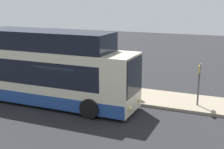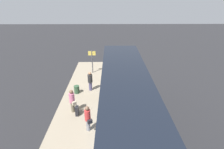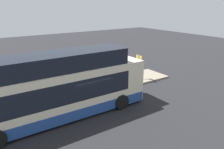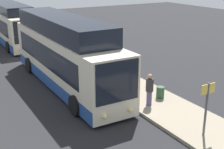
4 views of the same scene
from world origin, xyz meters
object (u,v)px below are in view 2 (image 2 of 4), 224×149
Objects in this scene: passenger_boarding at (88,118)px; bus_lead at (124,112)px; sign_post at (92,59)px; passenger_waiting at (72,100)px; passenger_with_bags at (90,80)px; suitcase at (77,111)px; trash_bin at (77,89)px.

bus_lead is at bearing 133.52° from passenger_boarding.
passenger_boarding is 8.60m from sign_post.
sign_post reaches higher than passenger_waiting.
passenger_with_bags is at bearing 24.26° from bus_lead.
passenger_waiting is at bearing 41.72° from suitcase.
bus_lead reaches higher than suitcase.
sign_post is (9.09, 2.58, -0.23)m from bus_lead.
passenger_waiting reaches higher than passenger_boarding.
passenger_with_bags is (3.01, -0.92, -0.02)m from passenger_waiting.
sign_post reaches higher than suitcase.
suitcase is at bearing 176.63° from sign_post.
passenger_with_bags is (4.87, 0.37, -0.02)m from passenger_boarding.
trash_bin is (2.56, 0.18, -0.61)m from passenger_waiting.
passenger_waiting is 2.67× the size of trash_bin.
trash_bin is at bearing 167.12° from sign_post.
suitcase is (1.99, 3.00, -1.40)m from bus_lead.
sign_post reaches higher than passenger_with_bags.
suitcase is (-3.40, 0.57, -0.58)m from passenger_with_bags.
passenger_boarding is 1.01× the size of passenger_with_bags.
passenger_boarding is at bearing -161.65° from trash_bin.
bus_lead reaches higher than sign_post.
passenger_waiting is (1.86, 1.29, -0.00)m from passenger_boarding.
sign_post is at bearing -58.21° from passenger_with_bags.
passenger_boarding is 4.70m from trash_bin.
sign_post is at bearing -135.13° from passenger_waiting.
trash_bin is (4.42, 1.47, -0.61)m from passenger_boarding.
sign_post is at bearing 15.88° from bus_lead.
suitcase is at bearing -89.84° from passenger_boarding.
trash_bin is (2.95, 0.53, -0.02)m from suitcase.
sign_post is (6.70, -0.77, 0.57)m from passenger_waiting.
trash_bin is (-4.14, 0.95, -1.18)m from sign_post.
bus_lead is 4.19m from passenger_waiting.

